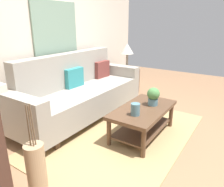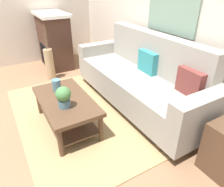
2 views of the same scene
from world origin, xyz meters
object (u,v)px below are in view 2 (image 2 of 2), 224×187
tabletop_vase (57,85)px  floor_vase (50,64)px  coffee_table (66,106)px  potted_plant_tabletop (63,96)px  couch (140,79)px  throw_pillow_teal (148,62)px  framed_painting (173,2)px  throw_pillow_maroon (190,82)px  fireplace (54,40)px

tabletop_vase → floor_vase: (-1.36, 0.25, -0.21)m
coffee_table → potted_plant_tabletop: bearing=-19.8°
tabletop_vase → floor_vase: 1.39m
tabletop_vase → couch: bearing=76.6°
couch → potted_plant_tabletop: couch is taller
throw_pillow_teal → floor_vase: throw_pillow_teal is taller
tabletop_vase → framed_painting: (0.29, 1.66, 0.97)m
couch → framed_painting: (-0.00, 0.46, 1.05)m
throw_pillow_teal → tabletop_vase: size_ratio=2.28×
coffee_table → framed_painting: bearing=89.6°
tabletop_vase → framed_painting: size_ratio=0.17×
throw_pillow_maroon → tabletop_vase: throw_pillow_maroon is taller
throw_pillow_maroon → coffee_table: throw_pillow_maroon is taller
couch → coffee_table: (-0.01, -1.18, -0.12)m
fireplace → couch: bearing=15.5°
fireplace → framed_painting: bearing=25.7°
potted_plant_tabletop → floor_vase: potted_plant_tabletop is taller
throw_pillow_maroon → potted_plant_tabletop: bearing=-114.6°
tabletop_vase → fireplace: size_ratio=0.14×
throw_pillow_maroon → coffee_table: bearing=-121.7°
coffee_table → tabletop_vase: size_ratio=6.95×
coffee_table → floor_vase: size_ratio=1.82×
throw_pillow_teal → potted_plant_tabletop: size_ratio=1.37×
throw_pillow_teal → coffee_table: throw_pillow_teal is taller
floor_vase → potted_plant_tabletop: bearing=-9.4°
throw_pillow_maroon → tabletop_vase: bearing=-129.3°
throw_pillow_teal → coffee_table: 1.36m
tabletop_vase → potted_plant_tabletop: bearing=-6.2°
throw_pillow_teal → throw_pillow_maroon: same height
fireplace → framed_painting: 2.68m
throw_pillow_maroon → potted_plant_tabletop: (-0.63, -1.37, -0.11)m
throw_pillow_teal → fireplace: fireplace is taller
coffee_table → fireplace: fireplace is taller
throw_pillow_teal → potted_plant_tabletop: bearing=-83.1°
throw_pillow_maroon → potted_plant_tabletop: throw_pillow_maroon is taller
coffee_table → tabletop_vase: tabletop_vase is taller
potted_plant_tabletop → throw_pillow_teal: bearing=96.9°
throw_pillow_teal → tabletop_vase: bearing=-102.2°
tabletop_vase → potted_plant_tabletop: potted_plant_tabletop is taller
tabletop_vase → floor_vase: floor_vase is taller
throw_pillow_maroon → potted_plant_tabletop: 1.51m
couch → throw_pillow_maroon: bearing=8.9°
tabletop_vase → potted_plant_tabletop: size_ratio=0.60×
couch → tabletop_vase: size_ratio=15.75×
throw_pillow_teal → throw_pillow_maroon: (0.79, 0.00, 0.00)m
coffee_table → framed_painting: size_ratio=1.18×
throw_pillow_teal → throw_pillow_maroon: size_ratio=1.00×
throw_pillow_teal → tabletop_vase: (-0.29, -1.32, -0.17)m
coffee_table → throw_pillow_teal: bearing=89.5°
coffee_table → framed_painting: (0.01, 1.65, 1.17)m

